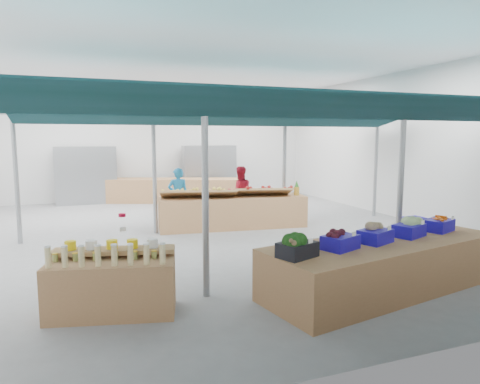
{
  "coord_description": "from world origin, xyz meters",
  "views": [
    {
      "loc": [
        -2.67,
        -9.9,
        2.35
      ],
      "look_at": [
        0.43,
        -1.6,
        1.21
      ],
      "focal_mm": 32.0,
      "sensor_mm": 36.0,
      "label": 1
    }
  ],
  "objects_px": {
    "veg_counter": "(384,265)",
    "crate_stack": "(412,232)",
    "vendor_left": "(178,196)",
    "fruit_counter": "(233,212)",
    "vendor_right": "(240,193)",
    "bottle_shelf": "(113,283)"
  },
  "relations": [
    {
      "from": "bottle_shelf",
      "to": "veg_counter",
      "type": "relative_size",
      "value": 0.45
    },
    {
      "from": "bottle_shelf",
      "to": "crate_stack",
      "type": "xyz_separation_m",
      "value": [
        6.26,
        1.36,
        -0.09
      ]
    },
    {
      "from": "vendor_left",
      "to": "vendor_right",
      "type": "xyz_separation_m",
      "value": [
        1.8,
        0.0,
        0.0
      ]
    },
    {
      "from": "veg_counter",
      "to": "fruit_counter",
      "type": "relative_size",
      "value": 1.05
    },
    {
      "from": "veg_counter",
      "to": "vendor_right",
      "type": "distance_m",
      "value": 6.23
    },
    {
      "from": "veg_counter",
      "to": "crate_stack",
      "type": "xyz_separation_m",
      "value": [
        2.28,
        1.92,
        -0.07
      ]
    },
    {
      "from": "veg_counter",
      "to": "fruit_counter",
      "type": "height_order",
      "value": "fruit_counter"
    },
    {
      "from": "veg_counter",
      "to": "crate_stack",
      "type": "height_order",
      "value": "veg_counter"
    },
    {
      "from": "bottle_shelf",
      "to": "fruit_counter",
      "type": "xyz_separation_m",
      "value": [
        3.33,
        4.56,
        0.0
      ]
    },
    {
      "from": "veg_counter",
      "to": "fruit_counter",
      "type": "distance_m",
      "value": 5.16
    },
    {
      "from": "vendor_right",
      "to": "veg_counter",
      "type": "bearing_deg",
      "value": 97.07
    },
    {
      "from": "bottle_shelf",
      "to": "vendor_right",
      "type": "xyz_separation_m",
      "value": [
        3.93,
        5.66,
        0.35
      ]
    },
    {
      "from": "veg_counter",
      "to": "bottle_shelf",
      "type": "bearing_deg",
      "value": 161.2
    },
    {
      "from": "vendor_left",
      "to": "vendor_right",
      "type": "bearing_deg",
      "value": -173.37
    },
    {
      "from": "vendor_right",
      "to": "vendor_left",
      "type": "bearing_deg",
      "value": 6.63
    },
    {
      "from": "fruit_counter",
      "to": "vendor_left",
      "type": "bearing_deg",
      "value": 144.12
    },
    {
      "from": "crate_stack",
      "to": "vendor_left",
      "type": "xyz_separation_m",
      "value": [
        -4.13,
        4.3,
        0.44
      ]
    },
    {
      "from": "veg_counter",
      "to": "crate_stack",
      "type": "bearing_deg",
      "value": 29.29
    },
    {
      "from": "bottle_shelf",
      "to": "vendor_right",
      "type": "height_order",
      "value": "vendor_right"
    },
    {
      "from": "veg_counter",
      "to": "vendor_left",
      "type": "height_order",
      "value": "vendor_left"
    },
    {
      "from": "fruit_counter",
      "to": "crate_stack",
      "type": "bearing_deg",
      "value": -40.89
    },
    {
      "from": "bottle_shelf",
      "to": "fruit_counter",
      "type": "distance_m",
      "value": 5.65
    }
  ]
}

